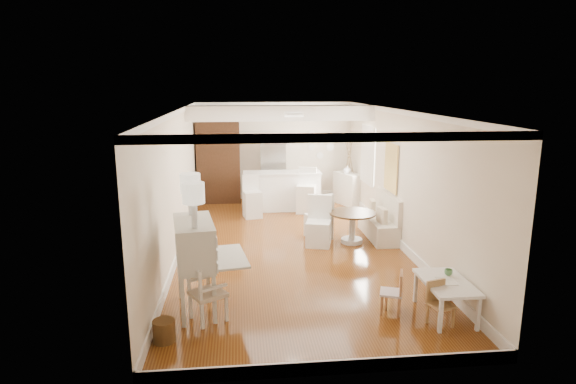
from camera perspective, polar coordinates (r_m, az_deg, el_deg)
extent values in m
plane|color=brown|center=(10.00, 0.33, -6.58)|extent=(9.00, 9.00, 0.00)
cube|color=white|center=(9.46, 0.36, 9.66)|extent=(4.50, 9.00, 0.04)
cube|color=beige|center=(14.06, -1.66, 4.89)|extent=(4.50, 0.04, 2.80)
cube|color=beige|center=(5.34, 5.64, -8.14)|extent=(4.50, 0.04, 2.80)
cube|color=beige|center=(9.66, -13.05, 1.01)|extent=(0.04, 9.00, 2.80)
cube|color=beige|center=(10.13, 13.11, 1.53)|extent=(0.04, 9.00, 2.80)
cube|color=white|center=(11.66, -0.84, 9.33)|extent=(4.50, 0.45, 0.36)
cube|color=tan|center=(10.55, 12.10, 2.85)|extent=(0.04, 0.84, 1.04)
cube|color=white|center=(12.36, 9.48, 4.35)|extent=(0.04, 1.10, 1.40)
cylinder|color=#381E11|center=(13.95, -6.62, 6.61)|extent=(0.30, 0.03, 0.30)
cylinder|color=white|center=(8.97, 0.71, 9.17)|extent=(0.36, 0.36, 0.08)
cube|color=beige|center=(7.25, -10.94, -8.62)|extent=(1.23, 1.25, 1.38)
cube|color=silver|center=(7.03, -9.49, -11.64)|extent=(0.66, 0.66, 0.84)
cylinder|color=brown|center=(6.73, -14.47, -15.65)|extent=(0.30, 0.30, 0.29)
cube|color=white|center=(7.48, 18.13, -11.89)|extent=(0.65, 1.07, 0.53)
cube|color=tan|center=(7.51, 12.35, -11.54)|extent=(0.30, 0.30, 0.51)
cube|color=#B27951|center=(7.34, 12.11, -11.49)|extent=(0.40, 0.40, 0.65)
cube|color=tan|center=(7.15, 17.69, -12.55)|extent=(0.38, 0.38, 0.64)
cube|color=silver|center=(10.71, 10.69, -2.75)|extent=(0.52, 1.60, 0.98)
cylinder|color=#442C16|center=(10.28, 7.61, -4.19)|extent=(1.15, 1.15, 0.67)
cube|color=white|center=(10.00, 3.65, -3.49)|extent=(0.61, 0.63, 1.04)
cube|color=silver|center=(10.52, 3.66, -2.77)|extent=(0.61, 0.62, 1.01)
cube|color=white|center=(12.85, -0.72, 0.14)|extent=(2.05, 0.65, 1.03)
cube|color=silver|center=(12.11, -4.25, -0.57)|extent=(0.50, 0.50, 1.07)
cube|color=white|center=(12.53, 2.20, 0.16)|extent=(0.59, 0.59, 1.17)
cube|color=#381E11|center=(13.75, -8.22, 3.54)|extent=(1.20, 0.60, 2.30)
imported|color=silver|center=(13.82, -0.29, 2.66)|extent=(0.75, 0.65, 1.80)
cube|color=silver|center=(13.55, 7.15, 0.39)|extent=(0.75, 1.01, 0.89)
imported|color=#57965B|center=(7.58, 18.48, -9.02)|extent=(0.14, 0.14, 0.09)
imported|color=silver|center=(13.44, 7.01, 2.68)|extent=(0.24, 0.24, 0.21)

